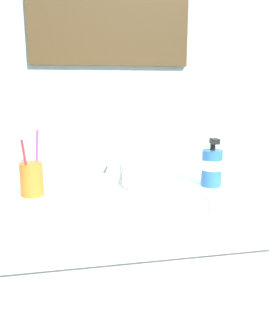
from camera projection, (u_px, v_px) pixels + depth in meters
tiled_wall_back at (109, 73)px, 1.25m from camera, size 2.12×0.04×2.40m
vanity_counter at (127, 324)px, 1.10m from camera, size 0.92×0.59×0.84m
sink_basin at (137, 213)px, 0.97m from camera, size 0.44×0.44×0.09m
faucet at (124, 170)px, 1.14m from camera, size 0.02×0.17×0.10m
toothbrush_cup at (32, 179)px, 1.01m from camera, size 0.07×0.07×0.10m
toothbrush_purple at (37, 153)px, 1.03m from camera, size 0.02×0.05×0.20m
toothbrush_red at (25, 160)px, 0.97m from camera, size 0.02×0.05×0.19m
soap_dispenser at (212, 167)px, 1.11m from camera, size 0.07×0.07×0.15m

